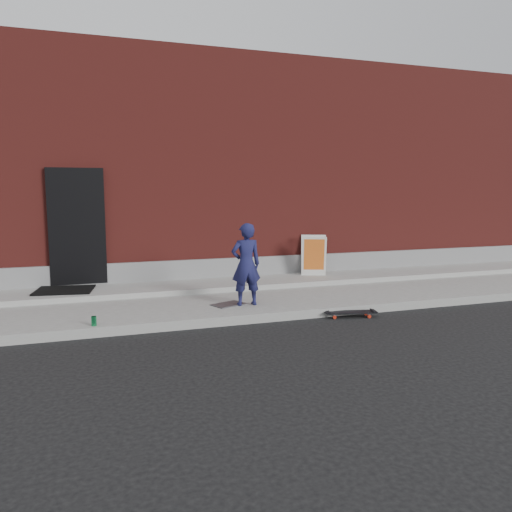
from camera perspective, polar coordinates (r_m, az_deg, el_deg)
name	(u,v)px	position (r m, az deg, el deg)	size (l,w,h in m)	color
ground	(253,324)	(7.95, -0.40, -7.76)	(80.00, 80.00, 0.00)	black
sidewalk	(227,300)	(9.33, -3.31, -5.01)	(20.00, 3.00, 0.15)	slate
apron	(215,285)	(10.16, -4.67, -3.27)	(20.00, 1.20, 0.10)	gray
building	(175,176)	(14.48, -9.26, 9.00)	(20.00, 8.10, 5.00)	maroon
child	(246,264)	(8.44, -1.15, -0.97)	(0.51, 0.34, 1.40)	#191A47
skateboard	(350,313)	(8.49, 10.74, -6.37)	(0.87, 0.41, 0.10)	red
pizza_sign	(314,255)	(11.01, 6.59, 0.12)	(0.72, 0.78, 0.88)	white
soda_can	(94,321)	(7.64, -18.04, -7.08)	(0.07, 0.07, 0.14)	#1C8E4B
doormat	(64,290)	(9.90, -21.05, -3.66)	(1.01, 0.82, 0.03)	black
utility_plate	(228,304)	(8.59, -3.17, -5.54)	(0.54, 0.35, 0.02)	#4A4B4F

